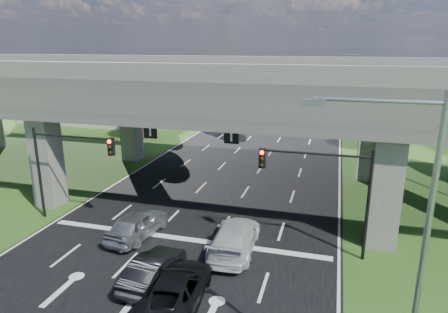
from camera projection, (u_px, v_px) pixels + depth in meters
The scene contains 19 objects.
ground at pixel (158, 271), 20.12m from camera, with size 160.00×160.00×0.00m, color #274B18.
road at pixel (215, 199), 29.38m from camera, with size 18.00×120.00×0.03m, color black.
overpass at pixel (223, 88), 29.08m from camera, with size 80.00×15.00×10.00m.
warehouse at pixel (96, 107), 58.78m from camera, with size 20.00×10.00×4.00m, color #9E9E99.
signal_right at pixel (326, 181), 20.59m from camera, with size 5.76×0.54×6.00m.
signal_left at pixel (66, 159), 24.67m from camera, with size 5.76×0.54×6.00m.
streetlight_near at pixel (407, 251), 10.33m from camera, with size 3.38×0.25×10.00m.
streetlight_far at pixel (359, 100), 38.12m from camera, with size 3.38×0.25×10.00m.
streetlight_beyond at pixel (354, 84), 52.94m from camera, with size 3.38×0.25×10.00m.
tree_left_near at pixel (141, 99), 46.54m from camera, with size 4.50×4.50×7.80m.
tree_left_mid at pixel (148, 96), 54.91m from camera, with size 3.91×3.90×6.76m.
tree_left_far at pixel (195, 84), 61.01m from camera, with size 4.80×4.80×8.32m.
tree_right_near at pixel (386, 109), 41.43m from camera, with size 4.20×4.20×7.28m.
tree_right_mid at pixel (405, 103), 48.14m from camera, with size 3.91×3.90×6.76m.
tree_right_far at pixel (366, 89), 56.42m from camera, with size 4.50×4.50×7.80m.
car_silver at pixel (137, 224), 23.36m from camera, with size 1.88×4.68×1.60m, color silver.
car_dark at pixel (153, 269), 18.88m from camera, with size 1.51×4.34×1.43m, color black.
car_white at pixel (235, 237), 21.79m from camera, with size 2.27×5.57×1.62m, color silver.
car_trailing at pixel (176, 288), 17.36m from camera, with size 2.42×5.25×1.46m, color black.
Camera 1 is at (8.04, -16.22, 11.01)m, focal length 32.00 mm.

